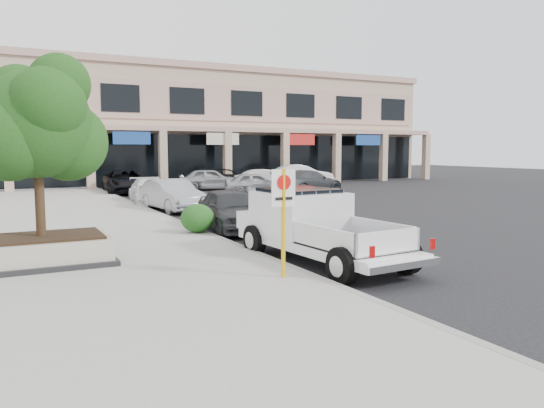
# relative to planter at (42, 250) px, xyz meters

# --- Properties ---
(ground) EXTENTS (120.00, 120.00, 0.00)m
(ground) POSITION_rel_planter_xyz_m (6.67, -2.92, -0.48)
(ground) COLOR black
(ground) RESTS_ON ground
(sidewalk) EXTENTS (8.00, 52.00, 0.15)m
(sidewalk) POSITION_rel_planter_xyz_m (1.17, 3.08, -0.40)
(sidewalk) COLOR gray
(sidewalk) RESTS_ON ground
(curb) EXTENTS (0.20, 52.00, 0.15)m
(curb) POSITION_rel_planter_xyz_m (5.12, 3.08, -0.40)
(curb) COLOR gray
(curb) RESTS_ON ground
(strip_mall) EXTENTS (40.55, 12.43, 9.50)m
(strip_mall) POSITION_rel_planter_xyz_m (14.67, 31.01, 4.27)
(strip_mall) COLOR tan
(strip_mall) RESTS_ON ground
(planter) EXTENTS (3.20, 2.20, 0.68)m
(planter) POSITION_rel_planter_xyz_m (0.00, 0.00, 0.00)
(planter) COLOR black
(planter) RESTS_ON sidewalk
(planter_tree) EXTENTS (2.90, 2.55, 4.00)m
(planter_tree) POSITION_rel_planter_xyz_m (0.13, 0.15, 2.94)
(planter_tree) COLOR black
(planter_tree) RESTS_ON planter
(no_parking_sign) EXTENTS (0.55, 0.09, 2.30)m
(no_parking_sign) POSITION_rel_planter_xyz_m (4.46, -3.75, 1.16)
(no_parking_sign) COLOR #E1AF0B
(no_parking_sign) RESTS_ON sidewalk
(hedge) EXTENTS (1.10, 0.99, 0.93)m
(hedge) POSITION_rel_planter_xyz_m (4.84, 2.81, 0.14)
(hedge) COLOR #134515
(hedge) RESTS_ON sidewalk
(pickup_truck) EXTENTS (2.56, 5.94, 1.83)m
(pickup_truck) POSITION_rel_planter_xyz_m (6.32, -2.38, 0.44)
(pickup_truck) COLOR white
(pickup_truck) RESTS_ON ground
(curb_car_a) EXTENTS (2.30, 4.58, 1.50)m
(curb_car_a) POSITION_rel_planter_xyz_m (6.32, 3.53, 0.27)
(curb_car_a) COLOR #2B2D30
(curb_car_a) RESTS_ON ground
(curb_car_b) EXTENTS (2.10, 4.60, 1.46)m
(curb_car_b) POSITION_rel_planter_xyz_m (6.19, 10.22, 0.26)
(curb_car_b) COLOR #96999D
(curb_car_b) RESTS_ON ground
(curb_car_c) EXTENTS (2.38, 4.79, 1.34)m
(curb_car_c) POSITION_rel_planter_xyz_m (6.07, 13.75, 0.19)
(curb_car_c) COLOR white
(curb_car_c) RESTS_ON ground
(curb_car_d) EXTENTS (2.96, 5.67, 1.52)m
(curb_car_d) POSITION_rel_planter_xyz_m (6.33, 20.96, 0.29)
(curb_car_d) COLOR black
(curb_car_d) RESTS_ON ground
(lot_car_a) EXTENTS (4.30, 2.73, 1.36)m
(lot_car_a) POSITION_rel_planter_xyz_m (13.46, 16.55, 0.21)
(lot_car_a) COLOR #A7A9AF
(lot_car_a) RESTS_ON ground
(lot_car_b) EXTENTS (4.47, 1.94, 1.43)m
(lot_car_b) POSITION_rel_planter_xyz_m (15.64, 19.32, 0.24)
(lot_car_b) COLOR silver
(lot_car_b) RESTS_ON ground
(lot_car_c) EXTENTS (5.52, 3.42, 1.49)m
(lot_car_c) POSITION_rel_planter_xyz_m (16.84, 15.77, 0.27)
(lot_car_c) COLOR #323438
(lot_car_c) RESTS_ON ground
(lot_car_d) EXTENTS (5.38, 3.91, 1.36)m
(lot_car_d) POSITION_rel_planter_xyz_m (14.25, 22.98, 0.21)
(lot_car_d) COLOR black
(lot_car_d) RESTS_ON ground
(lot_car_e) EXTENTS (4.77, 2.98, 1.51)m
(lot_car_e) POSITION_rel_planter_xyz_m (12.09, 20.91, 0.28)
(lot_car_e) COLOR #989B9F
(lot_car_e) RESTS_ON ground
(lot_car_f) EXTENTS (5.22, 2.94, 1.63)m
(lot_car_f) POSITION_rel_planter_xyz_m (19.85, 21.91, 0.34)
(lot_car_f) COLOR white
(lot_car_f) RESTS_ON ground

